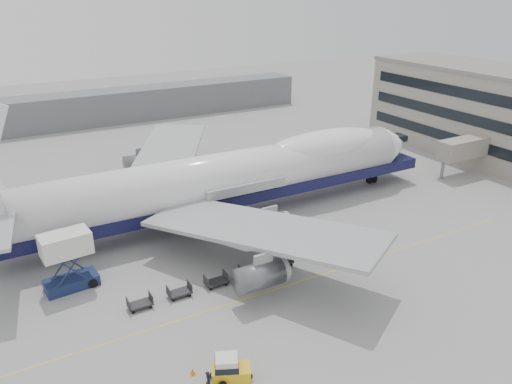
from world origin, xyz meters
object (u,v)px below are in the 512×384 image
airliner (231,176)px  ground_worker (209,381)px  baggage_tug (229,370)px  catering_truck (68,258)px

airliner → ground_worker: airliner is taller
airliner → baggage_tug: size_ratio=19.62×
airliner → catering_truck: 23.38m
baggage_tug → ground_worker: (-1.88, -0.25, -0.08)m
airliner → baggage_tug: 30.62m
baggage_tug → airliner: bearing=87.6°
airliner → ground_worker: (-15.63, -27.22, -4.72)m
baggage_tug → ground_worker: size_ratio=1.89×
catering_truck → baggage_tug: (8.30, -19.48, -2.47)m
catering_truck → ground_worker: bearing=-77.3°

